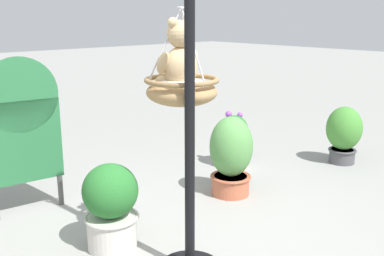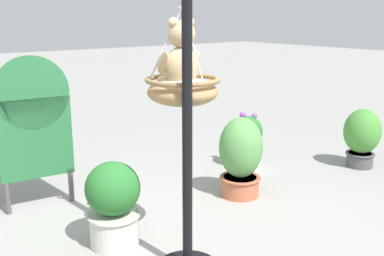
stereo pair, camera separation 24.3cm
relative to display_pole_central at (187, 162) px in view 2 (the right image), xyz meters
name	(u,v)px [view 2 (the right image)]	position (x,y,z in m)	size (l,w,h in m)	color
display_pole_central	(187,162)	(0.00, 0.00, 0.00)	(0.44, 0.44, 2.59)	black
hanging_basket_with_teddy	(183,90)	(0.15, 0.25, 0.45)	(0.54, 0.54, 0.69)	#A37F51
teddy_bear	(180,59)	(0.15, 0.27, 0.67)	(0.35, 0.31, 0.50)	tan
potted_plant_fern_front	(362,136)	(3.05, 0.56, -0.44)	(0.43, 0.43, 0.71)	#4C4C51
potted_plant_bushy_green	(31,136)	(-0.08, 2.97, -0.43)	(0.29, 0.29, 0.77)	#4C4C51
potted_plant_conical_shrub	(113,203)	(-0.23, 0.66, -0.46)	(0.43, 0.43, 0.69)	beige
potted_plant_trailing_ivy	(248,142)	(1.96, 1.37, -0.50)	(0.36, 0.36, 0.67)	beige
potted_plant_broad_leaf	(241,157)	(1.28, 0.79, -0.41)	(0.44, 0.44, 0.82)	#BC6042
display_sign_board	(34,120)	(-0.43, 1.75, 0.03)	(0.68, 0.12, 1.44)	#286B3D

